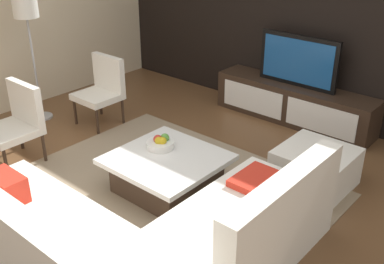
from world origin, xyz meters
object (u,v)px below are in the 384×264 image
Objects in this scene: television at (298,61)px; floor_lamp at (26,14)px; ottoman at (315,168)px; media_console at (294,103)px; accent_chair_far at (103,86)px; fruit_bowl at (161,143)px; coffee_table at (167,173)px; sectional_couch at (134,242)px; accent_chair_near at (17,119)px.

television is 0.64× the size of floor_lamp.
ottoman is (0.96, -1.25, -0.62)m from television.
media_console is 2.49m from accent_chair_far.
ottoman is 2.86m from accent_chair_far.
accent_chair_far reaches higher than fruit_bowl.
ottoman is at bearing -52.58° from media_console.
coffee_table is 3.63× the size of fruit_bowl.
ottoman is (1.06, 1.04, -0.00)m from coffee_table.
accent_chair_far is (-2.38, 1.67, 0.20)m from sectional_couch.
sectional_couch is 2.40× the size of coffee_table.
coffee_table is at bearing 121.49° from sectional_couch.
coffee_table is at bearing -13.03° from accent_chair_far.
fruit_bowl is at bearing -97.25° from media_console.
fruit_bowl reaches higher than media_console.
floor_lamp is at bearing -166.56° from ottoman.
media_console is at bearing 87.51° from coffee_table.
media_console is 3.34m from sectional_couch.
ottoman is 2.50× the size of fruit_bowl.
ottoman is at bearing 13.44° from floor_lamp.
media_console is 2.30m from coffee_table.
accent_chair_near is 3.11× the size of fruit_bowl.
floor_lamp reaches higher than accent_chair_near.
accent_chair_near is at bearing 169.84° from sectional_couch.
coffee_table is 1.91m from accent_chair_far.
accent_chair_far reaches higher than media_console.
television is (-0.00, 0.00, 0.57)m from media_console.
floor_lamp is at bearing 139.47° from accent_chair_near.
fruit_bowl is (-1.24, -0.94, 0.23)m from ottoman.
sectional_couch is at bearing -7.93° from accent_chair_near.
coffee_table is 1.17× the size of accent_chair_far.
media_console is 7.67× the size of fruit_bowl.
television is 1.52× the size of ottoman.
fruit_bowl is (1.49, 0.69, -0.06)m from accent_chair_near.
fruit_bowl is at bearing -97.25° from television.
accent_chair_far is at bearing 159.25° from coffee_table.
accent_chair_near is 0.52× the size of floor_lamp.
fruit_bowl is (-0.18, 0.10, 0.23)m from coffee_table.
television is at bearing 82.75° from fruit_bowl.
floor_lamp is 2.52m from fruit_bowl.
sectional_couch is at bearing -81.17° from television.
media_console is at bearing 48.85° from accent_chair_far.
coffee_table is at bearing -92.49° from television.
coffee_table is at bearing -135.46° from ottoman.
accent_chair_near and accent_chair_far have the same top height.
media_console is at bearing -90.00° from television.
accent_chair_near is (-1.77, -2.89, -0.34)m from television.
accent_chair_far is (0.75, 0.48, -0.90)m from floor_lamp.
fruit_bowl is (-0.79, 1.10, 0.14)m from sectional_couch.
floor_lamp is (-2.51, 0.19, 1.19)m from coffee_table.
coffee_table is 0.31m from fruit_bowl.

